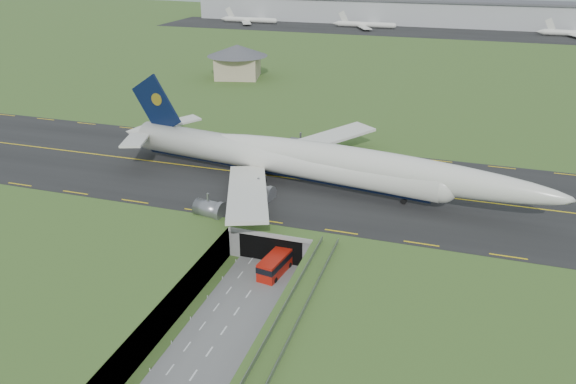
% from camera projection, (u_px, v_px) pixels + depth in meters
% --- Properties ---
extents(ground, '(900.00, 900.00, 0.00)m').
position_uv_depth(ground, '(255.00, 285.00, 95.14)').
color(ground, '#436126').
rests_on(ground, ground).
extents(airfield_deck, '(800.00, 800.00, 6.00)m').
position_uv_depth(airfield_deck, '(254.00, 270.00, 93.92)').
color(airfield_deck, gray).
rests_on(airfield_deck, ground).
extents(trench_road, '(12.00, 75.00, 0.20)m').
position_uv_depth(trench_road, '(238.00, 310.00, 88.57)').
color(trench_road, slate).
rests_on(trench_road, ground).
extents(taxiway, '(800.00, 44.00, 0.18)m').
position_uv_depth(taxiway, '(309.00, 181.00, 121.38)').
color(taxiway, black).
rests_on(taxiway, airfield_deck).
extents(tunnel_portal, '(17.00, 22.30, 6.00)m').
position_uv_depth(tunnel_portal, '(285.00, 225.00, 108.33)').
color(tunnel_portal, gray).
rests_on(tunnel_portal, ground).
extents(guideway, '(3.00, 53.00, 7.05)m').
position_uv_depth(guideway, '(280.00, 343.00, 73.27)').
color(guideway, '#A8A8A3').
rests_on(guideway, ground).
extents(jumbo_jet, '(99.00, 62.40, 20.86)m').
position_uv_depth(jumbo_jet, '(308.00, 161.00, 116.60)').
color(jumbo_jet, silver).
rests_on(jumbo_jet, ground).
extents(shuttle_tram, '(4.38, 8.75, 3.39)m').
position_uv_depth(shuttle_tram, '(275.00, 264.00, 97.85)').
color(shuttle_tram, '#B3170B').
rests_on(shuttle_tram, ground).
extents(service_building, '(27.47, 27.47, 12.45)m').
position_uv_depth(service_building, '(238.00, 58.00, 212.35)').
color(service_building, tan).
rests_on(service_building, ground).
extents(cargo_terminal, '(320.00, 67.00, 15.60)m').
position_uv_depth(cargo_terminal, '(426.00, 12.00, 350.03)').
color(cargo_terminal, '#B2B2B2').
rests_on(cargo_terminal, ground).
extents(distant_hills, '(700.00, 91.00, 60.00)m').
position_uv_depth(distant_hills, '(520.00, 21.00, 452.79)').
color(distant_hills, slate).
rests_on(distant_hills, ground).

